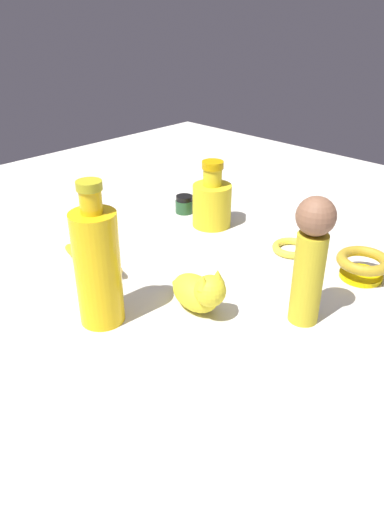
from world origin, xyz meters
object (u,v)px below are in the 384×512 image
cat_figurine (199,291)px  bangle (292,248)px  bottle_tall (98,265)px  person_figure_adult (311,256)px  nail_polish_jar (184,204)px  bowl (363,264)px  banana (93,259)px  bottle_short (212,202)px

cat_figurine → bangle: size_ratio=1.68×
bottle_tall → person_figure_adult: size_ratio=1.11×
bottle_tall → person_figure_adult: bearing=44.1°
nail_polish_jar → bowl: (0.50, 0.01, 0.01)m
cat_figurine → bangle: bearing=91.8°
bangle → nail_polish_jar: size_ratio=1.84×
cat_figurine → bottle_tall: bottle_tall is taller
cat_figurine → bowl: 0.35m
banana → nail_polish_jar: bearing=96.6°
bottle_short → cat_figurine: bottle_short is taller
bowl → bottle_tall: 0.53m
bottle_short → bottle_tall: (0.13, -0.43, 0.05)m
banana → bottle_tall: bearing=-35.4°
bowl → person_figure_adult: 0.23m
bangle → bowl: (0.17, 0.00, 0.02)m
bottle_short → banana: (-0.04, -0.33, -0.04)m
cat_figurine → bowl: (0.16, 0.31, -0.01)m
cat_figurine → person_figure_adult: person_figure_adult is taller
banana → person_figure_adult: bearing=14.5°
nail_polish_jar → person_figure_adult: bearing=-21.6°
bowl → person_figure_adult: (-0.01, -0.21, 0.10)m
bangle → person_figure_adult: bearing=-51.9°
bottle_tall → person_figure_adult: (0.25, 0.25, 0.02)m
bottle_short → nail_polish_jar: bottle_short is taller
person_figure_adult → nail_polish_jar: bearing=158.4°
banana → bottle_tall: size_ratio=0.69×
bowl → bottle_tall: bearing=-119.9°
bottle_tall → person_figure_adult: 0.36m
nail_polish_jar → bowl: size_ratio=0.44×
nail_polish_jar → bottle_tall: (0.24, -0.44, 0.09)m
bottle_short → cat_figurine: bearing=-51.4°
banana → bottle_short: bearing=79.0°
bottle_short → bowl: size_ratio=1.54×
bangle → bottle_tall: bearing=-101.7°
bottle_short → cat_figurine: size_ratio=1.12×
cat_figurine → nail_polish_jar: size_ratio=3.08×
nail_polish_jar → bottle_short: bearing=-5.0°
banana → bottle_tall: 0.21m
cat_figurine → bottle_tall: bearing=-126.7°
banana → bottle_tall: (0.17, -0.10, 0.09)m
bottle_short → banana: size_ratio=0.92×
bowl → bottle_tall: bottle_tall is taller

